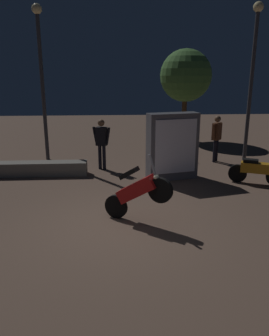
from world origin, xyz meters
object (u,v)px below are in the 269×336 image
(streetlamp_near, at_px, (41,66))
(streetlamp_far, at_px, (253,66))
(motorcycle_white_parked_left, at_px, (173,146))
(kiosk_billboard, at_px, (172,146))
(person_bystander_far, at_px, (102,140))
(motorcycle_red_foreground, at_px, (137,191))
(motorcycle_orange_parked_right, at_px, (257,170))
(person_rider_beside, at_px, (217,134))

(streetlamp_near, bearing_deg, streetlamp_far, -4.08)
(motorcycle_white_parked_left, distance_m, streetlamp_far, 4.16)
(kiosk_billboard, bearing_deg, person_bystander_far, -40.96)
(person_bystander_far, distance_m, streetlamp_far, 6.11)
(motorcycle_red_foreground, height_order, motorcycle_white_parked_left, motorcycle_red_foreground)
(motorcycle_orange_parked_right, xyz_separation_m, streetlamp_near, (-6.94, 3.41, 3.07))
(person_rider_beside, distance_m, streetlamp_far, 2.77)
(person_rider_beside, xyz_separation_m, streetlamp_far, (1.22, 0.20, 2.48))
(person_bystander_far, xyz_separation_m, kiosk_billboard, (2.27, -1.20, -0.01))
(person_rider_beside, relative_size, person_bystander_far, 1.00)
(person_bystander_far, bearing_deg, motorcycle_orange_parked_right, 89.55)
(motorcycle_white_parked_left, distance_m, streetlamp_near, 5.88)
(motorcycle_orange_parked_right, height_order, person_rider_beside, person_rider_beside)
(motorcycle_orange_parked_right, xyz_separation_m, person_bystander_far, (-4.76, 1.90, 0.62))
(person_rider_beside, relative_size, streetlamp_far, 0.31)
(motorcycle_red_foreground, height_order, streetlamp_far, streetlamp_far)
(motorcycle_orange_parked_right, relative_size, person_rider_beside, 0.89)
(kiosk_billboard, bearing_deg, streetlamp_far, -159.42)
(motorcycle_orange_parked_right, bearing_deg, motorcycle_red_foreground, -123.89)
(motorcycle_white_parked_left, bearing_deg, streetlamp_far, 48.38)
(person_rider_beside, height_order, streetlamp_near, streetlamp_near)
(motorcycle_white_parked_left, bearing_deg, motorcycle_orange_parked_right, 1.19)
(person_rider_beside, relative_size, kiosk_billboard, 0.84)
(motorcycle_red_foreground, bearing_deg, motorcycle_orange_parked_right, 63.24)
(motorcycle_red_foreground, xyz_separation_m, person_rider_beside, (3.35, 5.15, 0.31))
(motorcycle_white_parked_left, relative_size, streetlamp_far, 0.27)
(streetlamp_near, xyz_separation_m, kiosk_billboard, (4.46, -2.71, -2.46))
(motorcycle_red_foreground, xyz_separation_m, streetlamp_far, (4.58, 5.35, 2.79))
(person_bystander_far, relative_size, kiosk_billboard, 0.84)
(motorcycle_white_parked_left, xyz_separation_m, streetlamp_far, (2.69, -0.68, 3.10))
(motorcycle_orange_parked_right, distance_m, streetlamp_far, 4.28)
(motorcycle_red_foreground, distance_m, motorcycle_orange_parked_right, 4.57)
(streetlamp_near, bearing_deg, person_bystander_far, -34.53)
(motorcycle_orange_parked_right, height_order, streetlamp_far, streetlamp_far)
(motorcycle_white_parked_left, xyz_separation_m, person_rider_beside, (1.47, -0.87, 0.62))
(person_bystander_far, bearing_deg, streetlamp_far, 121.20)
(motorcycle_orange_parked_right, height_order, person_bystander_far, person_bystander_far)
(person_rider_beside, xyz_separation_m, streetlamp_near, (-6.48, 0.74, 2.45))
(streetlamp_far, distance_m, kiosk_billboard, 4.62)
(person_rider_beside, distance_m, kiosk_billboard, 2.81)
(person_rider_beside, bearing_deg, kiosk_billboard, -93.05)
(person_bystander_far, height_order, streetlamp_near, streetlamp_near)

